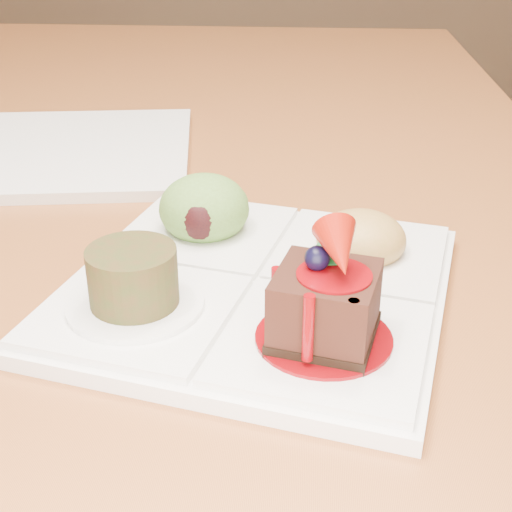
{
  "coord_description": "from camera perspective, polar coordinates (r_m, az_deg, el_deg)",
  "views": [
    {
      "loc": [
        0.2,
        -0.73,
        1.03
      ],
      "look_at": [
        0.17,
        -0.26,
        0.79
      ],
      "focal_mm": 50.0,
      "sensor_mm": 36.0,
      "label": 1
    }
  ],
  "objects": [
    {
      "name": "dining_table",
      "position": [
        0.83,
        -10.41,
        2.47
      ],
      "size": [
        1.0,
        1.8,
        0.75
      ],
      "color": "#9B5928",
      "rests_on": "ground"
    },
    {
      "name": "second_plate",
      "position": [
        0.86,
        -15.09,
        8.12
      ],
      "size": [
        0.32,
        0.32,
        0.01
      ],
      "primitive_type": "cube",
      "rotation": [
        0.0,
        0.0,
        0.14
      ],
      "color": "white",
      "rests_on": "dining_table"
    },
    {
      "name": "sampler_plate",
      "position": [
        0.54,
        -0.07,
        -1.06
      ],
      "size": [
        0.33,
        0.33,
        0.11
      ],
      "rotation": [
        0.0,
        0.0,
        -0.23
      ],
      "color": "white",
      "rests_on": "dining_table"
    }
  ]
}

